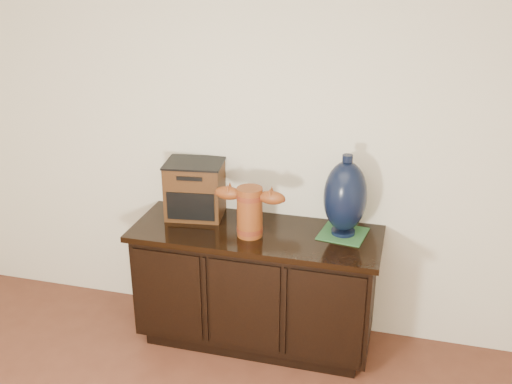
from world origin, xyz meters
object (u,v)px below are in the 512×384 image
(sideboard, at_px, (256,286))
(lamp_base, at_px, (345,197))
(tv_radio, at_px, (195,189))
(terracotta_vessel, at_px, (250,209))
(spray_can, at_px, (242,206))

(sideboard, relative_size, lamp_base, 3.07)
(tv_radio, bearing_deg, lamp_base, -9.87)
(sideboard, height_order, terracotta_vessel, terracotta_vessel)
(sideboard, distance_m, tv_radio, 0.69)
(sideboard, distance_m, lamp_base, 0.79)
(sideboard, height_order, tv_radio, tv_radio)
(terracotta_vessel, bearing_deg, spray_can, 118.13)
(lamp_base, distance_m, spray_can, 0.64)
(sideboard, distance_m, spray_can, 0.49)
(terracotta_vessel, relative_size, tv_radio, 1.09)
(sideboard, distance_m, terracotta_vessel, 0.54)
(terracotta_vessel, bearing_deg, tv_radio, 155.22)
(sideboard, relative_size, terracotta_vessel, 3.56)
(terracotta_vessel, height_order, lamp_base, lamp_base)
(lamp_base, xyz_separation_m, spray_can, (-0.62, 0.05, -0.15))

